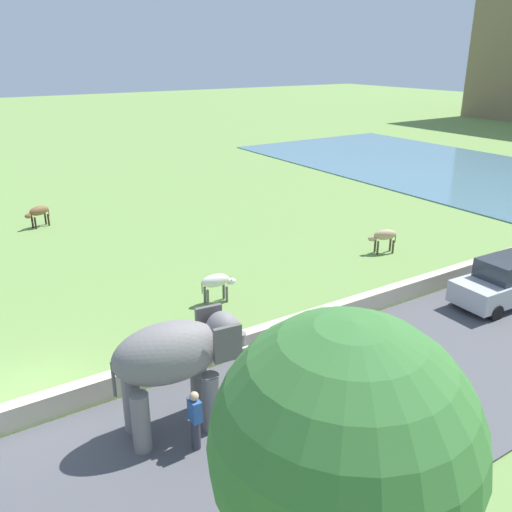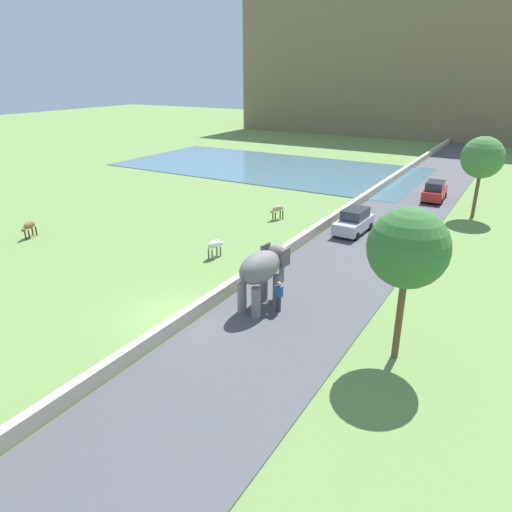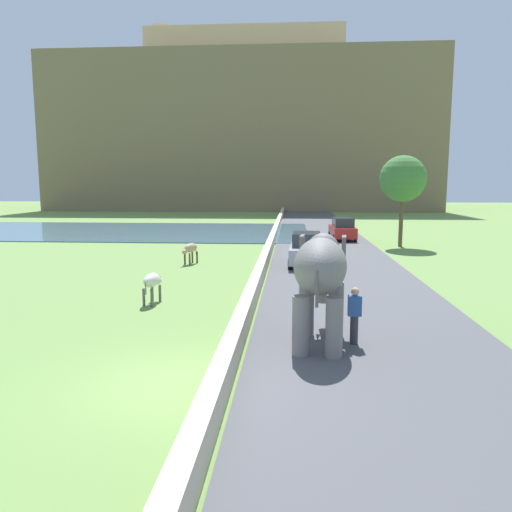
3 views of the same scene
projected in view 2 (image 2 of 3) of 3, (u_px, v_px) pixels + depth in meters
The scene contains 14 objects.
ground_plane at pixel (169, 315), 22.56m from camera, with size 220.00×220.00×0.00m, color #6B8E47.
road_surface at pixel (389, 223), 36.17m from camera, with size 7.00×120.00×0.06m, color #4C4C51.
barrier_wall at pixel (334, 218), 36.25m from camera, with size 0.40×110.00×0.70m, color beige.
lake at pixel (268, 167), 56.96m from camera, with size 36.00×18.00×0.08m, color slate.
hill_distant at pixel (431, 61), 85.87m from camera, with size 64.00×28.00×25.08m, color #7F6B4C.
elephant at pixel (263, 270), 22.59m from camera, with size 1.68×3.54×2.99m.
person_beside_elephant at pixel (279, 296), 22.53m from camera, with size 0.36×0.22×1.63m.
car_silver at pixel (354, 221), 33.57m from camera, with size 1.92×4.06×1.80m.
car_red at pixel (435, 191), 41.98m from camera, with size 1.95×4.08×1.80m.
cow_tan at pixel (277, 209), 36.79m from camera, with size 0.81×1.41×1.15m.
cow_brown at pixel (29, 226), 32.75m from camera, with size 0.76×1.42×1.15m.
cow_white at pixel (215, 245), 29.25m from camera, with size 0.57×1.41×1.15m.
tree_near at pixel (408, 249), 17.55m from camera, with size 3.10×3.10×6.34m.
tree_mid at pixel (483, 158), 36.04m from camera, with size 3.21×3.21×6.35m.
Camera 2 is at (13.75, -14.99, 10.99)m, focal length 32.85 mm.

